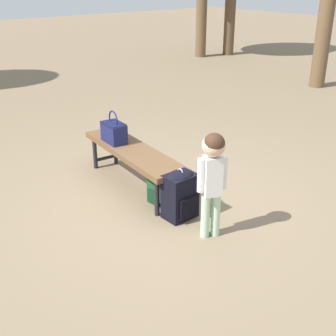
# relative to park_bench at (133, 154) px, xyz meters

# --- Properties ---
(ground_plane) EXTENTS (40.00, 40.00, 0.00)m
(ground_plane) POSITION_rel_park_bench_xyz_m (0.55, 0.01, -0.39)
(ground_plane) COLOR #7F6B51
(ground_plane) RESTS_ON ground
(park_bench) EXTENTS (1.63, 0.53, 0.45)m
(park_bench) POSITION_rel_park_bench_xyz_m (0.00, 0.00, 0.00)
(park_bench) COLOR brown
(park_bench) RESTS_ON ground
(handbag) EXTENTS (0.33, 0.21, 0.37)m
(handbag) POSITION_rel_park_bench_xyz_m (-0.31, -0.04, 0.18)
(handbag) COLOR #191E4C
(handbag) RESTS_ON park_bench
(child_standing) EXTENTS (0.20, 0.25, 1.00)m
(child_standing) POSITION_rel_park_bench_xyz_m (1.29, -0.05, 0.27)
(child_standing) COLOR #B2D8B2
(child_standing) RESTS_ON ground
(backpack_large) EXTENTS (0.28, 0.31, 0.52)m
(backpack_large) POSITION_rel_park_bench_xyz_m (0.85, -0.04, -0.13)
(backpack_large) COLOR black
(backpack_large) RESTS_ON ground
(backpack_small) EXTENTS (0.22, 0.20, 0.35)m
(backpack_small) POSITION_rel_park_bench_xyz_m (0.50, -0.03, -0.22)
(backpack_small) COLOR #1E4C2D
(backpack_small) RESTS_ON ground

